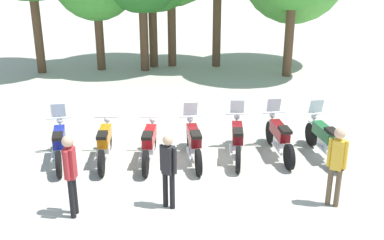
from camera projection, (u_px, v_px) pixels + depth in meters
name	position (u px, v px, depth m)	size (l,w,h in m)	color
ground_plane	(194.00, 160.00, 12.06)	(80.00, 80.00, 0.00)	#BCB7A8
motorcycle_0	(59.00, 143.00, 11.78)	(0.62, 2.19, 1.37)	black
motorcycle_1	(105.00, 142.00, 11.85)	(0.62, 2.19, 0.99)	black
motorcycle_2	(149.00, 143.00, 11.83)	(0.66, 2.18, 0.99)	black
motorcycle_3	(194.00, 141.00, 11.88)	(0.62, 2.19, 1.37)	black
motorcycle_4	(237.00, 138.00, 12.05)	(0.68, 2.18, 1.37)	black
motorcycle_5	(279.00, 136.00, 12.17)	(0.62, 2.19, 1.37)	black
motorcycle_6	(324.00, 138.00, 12.07)	(0.62, 2.19, 1.37)	black
person_0	(337.00, 161.00, 9.64)	(0.38, 0.32, 1.77)	brown
person_1	(168.00, 166.00, 9.61)	(0.37, 0.30, 1.64)	black
person_2	(70.00, 170.00, 9.28)	(0.27, 0.41, 1.76)	black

